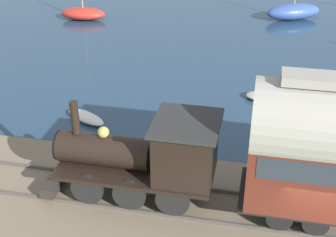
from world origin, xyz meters
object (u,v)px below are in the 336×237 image
at_px(sailboat_blue, 293,11).
at_px(rowboat_off_pier, 265,97).
at_px(sailboat_red, 83,13).
at_px(rowboat_far_out, 86,117).
at_px(steam_locomotive, 151,153).

xyz_separation_m(sailboat_blue, rowboat_off_pier, (-14.14, 1.58, -0.47)).
bearing_deg(sailboat_red, rowboat_far_out, -160.90).
relative_size(sailboat_blue, rowboat_off_pier, 4.71).
distance_m(steam_locomotive, rowboat_far_out, 7.34).
relative_size(steam_locomotive, sailboat_blue, 0.59).
bearing_deg(rowboat_far_out, sailboat_red, 51.03).
bearing_deg(sailboat_blue, steam_locomotive, 141.50).
height_order(steam_locomotive, sailboat_red, sailboat_red).
height_order(steam_locomotive, rowboat_far_out, steam_locomotive).
relative_size(sailboat_red, rowboat_far_out, 2.52).
height_order(sailboat_red, rowboat_far_out, sailboat_red).
xyz_separation_m(sailboat_blue, rowboat_far_out, (-17.93, 9.32, -0.47)).
height_order(steam_locomotive, sailboat_blue, sailboat_blue).
relative_size(steam_locomotive, rowboat_far_out, 2.38).
relative_size(steam_locomotive, rowboat_off_pier, 2.78).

